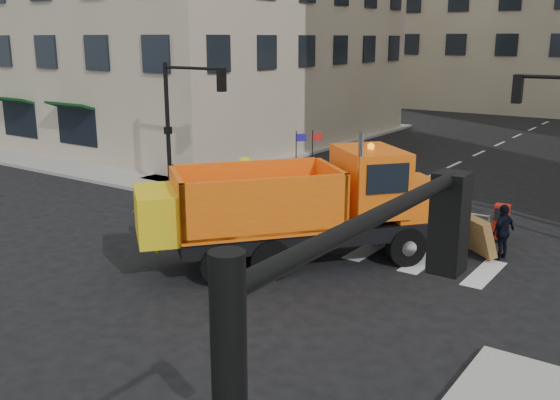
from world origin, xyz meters
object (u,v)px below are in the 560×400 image
Objects in this scene: cop_a at (442,224)px; worker at (245,182)px; cop_c at (503,232)px; newspaper_box at (501,221)px; cop_b at (413,215)px; plow_truck at (298,205)px.

worker reaches higher than cop_a.
cop_c is 9.49m from worker.
cop_a is at bearing -23.99° from worker.
worker is 1.75× the size of newspaper_box.
cop_a is 1.02× the size of cop_b.
cop_c is at bearing -79.50° from newspaper_box.
cop_a is at bearing -5.43° from plow_truck.
cop_a is 7.84m from worker.
cop_b is at bearing -23.63° from cop_a.
cop_c is 1.60m from newspaper_box.
worker is at bearing 92.48° from plow_truck.
newspaper_box is at bearing -120.93° from cop_a.
worker is (-4.70, 3.53, -0.63)m from plow_truck.
plow_truck is 6.14m from cop_c.
worker reaches higher than newspaper_box.
plow_truck is 5.91m from worker.
cop_a is 1.23m from cop_b.
worker is at bearing -4.35° from cop_a.
cop_a is 2.41m from newspaper_box.
cop_a is 0.96× the size of worker.
newspaper_box is (4.31, 5.25, -1.05)m from plow_truck.
plow_truck is 4.52m from cop_a.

